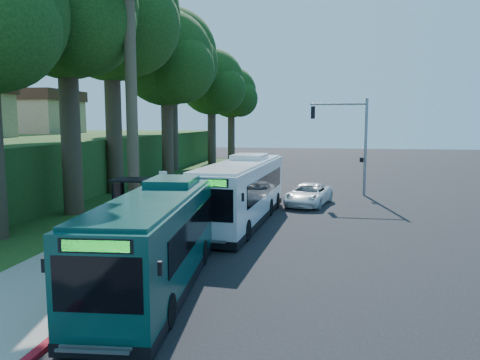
% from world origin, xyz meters
% --- Properties ---
extents(ground, '(140.00, 140.00, 0.00)m').
position_xyz_m(ground, '(0.00, 0.00, 0.00)').
color(ground, black).
rests_on(ground, ground).
extents(sidewalk, '(4.50, 70.00, 0.12)m').
position_xyz_m(sidewalk, '(-7.30, 0.00, 0.06)').
color(sidewalk, gray).
rests_on(sidewalk, ground).
extents(red_curb, '(0.25, 30.00, 0.13)m').
position_xyz_m(red_curb, '(-5.00, -4.00, 0.07)').
color(red_curb, maroon).
rests_on(red_curb, ground).
extents(grass_verge, '(8.00, 70.00, 0.06)m').
position_xyz_m(grass_verge, '(-13.00, 5.00, 0.03)').
color(grass_verge, '#234719').
rests_on(grass_verge, ground).
extents(bus_shelter, '(3.20, 1.51, 2.55)m').
position_xyz_m(bus_shelter, '(-7.26, -2.86, 1.81)').
color(bus_shelter, black).
rests_on(bus_shelter, ground).
extents(stop_sign_pole, '(0.35, 0.06, 3.17)m').
position_xyz_m(stop_sign_pole, '(-5.40, -5.00, 2.08)').
color(stop_sign_pole, gray).
rests_on(stop_sign_pole, ground).
extents(traffic_signal_pole, '(4.10, 0.30, 7.00)m').
position_xyz_m(traffic_signal_pole, '(3.78, 10.00, 4.42)').
color(traffic_signal_pole, gray).
rests_on(traffic_signal_pole, ground).
extents(hillside_backdrop, '(24.00, 60.00, 8.80)m').
position_xyz_m(hillside_backdrop, '(-26.30, 15.10, 2.44)').
color(hillside_backdrop, '#234719').
rests_on(hillside_backdrop, ground).
extents(tree_0, '(8.40, 8.00, 15.70)m').
position_xyz_m(tree_0, '(-12.40, -0.02, 11.20)').
color(tree_0, '#382B1E').
rests_on(tree_0, ground).
extents(tree_1, '(10.50, 10.00, 18.26)m').
position_xyz_m(tree_1, '(-13.37, 7.98, 12.73)').
color(tree_1, '#382B1E').
rests_on(tree_1, ground).
extents(tree_2, '(8.82, 8.40, 15.12)m').
position_xyz_m(tree_2, '(-11.89, 15.98, 10.48)').
color(tree_2, '#382B1E').
rests_on(tree_2, ground).
extents(tree_3, '(10.08, 9.60, 17.28)m').
position_xyz_m(tree_3, '(-13.88, 23.98, 11.98)').
color(tree_3, '#382B1E').
rests_on(tree_3, ground).
extents(tree_4, '(8.40, 8.00, 14.14)m').
position_xyz_m(tree_4, '(-11.40, 31.98, 9.73)').
color(tree_4, '#382B1E').
rests_on(tree_4, ground).
extents(tree_5, '(7.35, 7.00, 12.86)m').
position_xyz_m(tree_5, '(-10.41, 39.99, 8.96)').
color(tree_5, '#382B1E').
rests_on(tree_5, ground).
extents(white_bus, '(3.46, 11.95, 3.51)m').
position_xyz_m(white_bus, '(-2.59, -0.38, 1.72)').
color(white_bus, white).
rests_on(white_bus, ground).
extents(teal_bus, '(3.19, 11.18, 3.29)m').
position_xyz_m(teal_bus, '(-3.81, -9.98, 1.61)').
color(teal_bus, '#0A3A36').
rests_on(teal_bus, ground).
extents(pickup, '(3.37, 5.34, 1.37)m').
position_xyz_m(pickup, '(0.86, 5.35, 0.69)').
color(pickup, white).
rests_on(pickup, ground).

